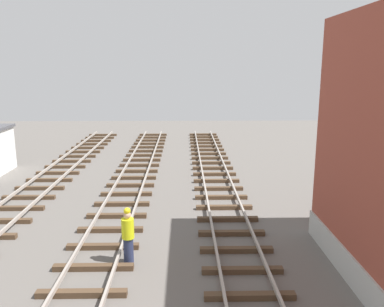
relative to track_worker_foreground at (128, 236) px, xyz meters
The scene contains 1 object.
track_worker_foreground is the anchor object (origin of this frame).
Camera 1 is at (-1.10, -4.77, 6.19)m, focal length 37.05 mm.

